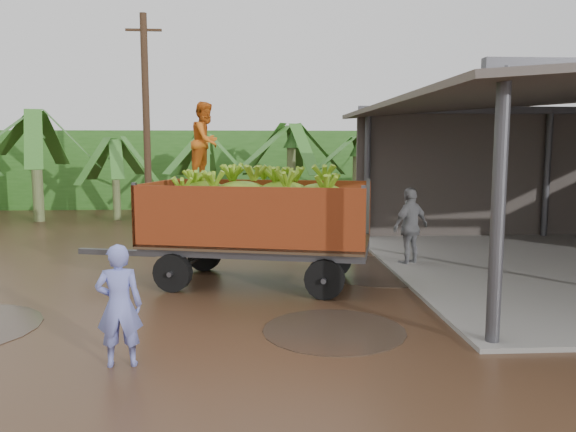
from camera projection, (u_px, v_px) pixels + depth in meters
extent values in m
plane|color=black|center=(166.00, 288.00, 11.56)|extent=(100.00, 100.00, 0.00)
cube|color=#383330|center=(544.00, 175.00, 17.78)|extent=(12.00, 0.12, 4.00)
cube|color=#2D661E|center=(175.00, 169.00, 27.07)|extent=(22.00, 3.00, 3.60)
cube|color=#47474C|center=(117.00, 252.00, 12.45)|extent=(1.81, 0.55, 0.12)
imported|color=#C65C17|center=(206.00, 141.00, 12.40)|extent=(0.94, 1.04, 1.73)
imported|color=#737DD2|center=(119.00, 305.00, 7.38)|extent=(0.64, 0.46, 1.65)
imported|color=gray|center=(410.00, 227.00, 13.56)|extent=(1.20, 1.01, 1.92)
cylinder|color=#47301E|center=(146.00, 124.00, 19.11)|extent=(0.24, 0.24, 7.30)
cube|color=#47301E|center=(144.00, 30.00, 18.72)|extent=(1.20, 0.08, 0.08)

